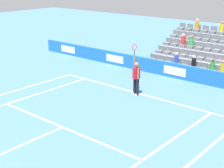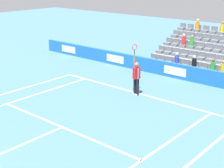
% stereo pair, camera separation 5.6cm
% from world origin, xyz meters
% --- Properties ---
extents(line_baseline, '(10.97, 0.10, 0.01)m').
position_xyz_m(line_baseline, '(0.00, -11.89, 0.00)').
color(line_baseline, white).
rests_on(line_baseline, ground).
extents(line_service, '(8.23, 0.10, 0.01)m').
position_xyz_m(line_service, '(0.00, -6.40, 0.00)').
color(line_service, white).
rests_on(line_service, ground).
extents(line_singles_sideline_right, '(0.10, 11.89, 0.01)m').
position_xyz_m(line_singles_sideline_right, '(-4.12, -5.95, 0.00)').
color(line_singles_sideline_right, white).
rests_on(line_singles_sideline_right, ground).
extents(line_centre_mark, '(0.10, 0.20, 0.01)m').
position_xyz_m(line_centre_mark, '(0.00, -11.79, 0.00)').
color(line_centre_mark, white).
rests_on(line_centre_mark, ground).
extents(sponsor_barrier, '(23.93, 0.22, 0.92)m').
position_xyz_m(sponsor_barrier, '(-0.00, -15.66, 0.46)').
color(sponsor_barrier, '#1E66AD').
rests_on(sponsor_barrier, ground).
extents(tennis_player, '(0.51, 0.42, 2.85)m').
position_xyz_m(tennis_player, '(0.05, -11.65, 0.99)').
color(tennis_player, black).
rests_on(tennis_player, ground).
extents(stadium_stand, '(5.58, 4.75, 3.04)m').
position_xyz_m(stadium_stand, '(-0.00, -19.22, 0.82)').
color(stadium_stand, gray).
rests_on(stadium_stand, ground).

